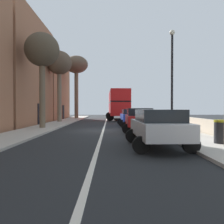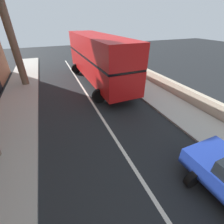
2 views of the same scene
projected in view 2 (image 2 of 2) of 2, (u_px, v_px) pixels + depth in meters
The scene contains 1 object.
double_decker_bus at pixel (98, 57), 13.18m from camera, with size 3.74×11.14×4.06m.
Camera 2 is at (-2.37, 3.57, 5.18)m, focal length 24.39 mm.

